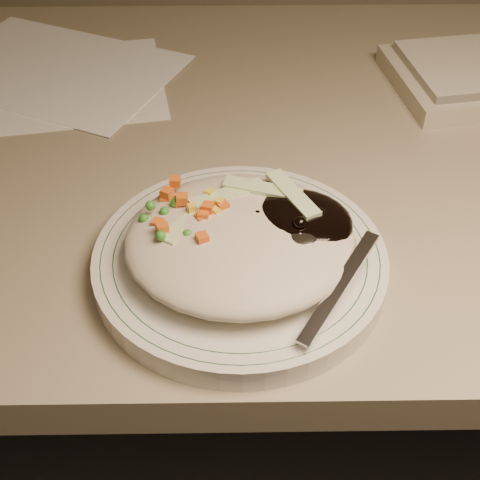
{
  "coord_description": "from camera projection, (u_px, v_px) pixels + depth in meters",
  "views": [
    {
      "loc": [
        -0.12,
        0.75,
        1.15
      ],
      "look_at": [
        -0.11,
        1.16,
        0.78
      ],
      "focal_mm": 50.0,
      "sensor_mm": 36.0,
      "label": 1
    }
  ],
  "objects": [
    {
      "name": "plate_rim",
      "position": [
        240.0,
        254.0,
        0.57
      ],
      "size": [
        0.24,
        0.24,
        0.0
      ],
      "color": "#144723",
      "rests_on": "plate"
    },
    {
      "name": "meal",
      "position": [
        245.0,
        236.0,
        0.55
      ],
      "size": [
        0.21,
        0.19,
        0.05
      ],
      "color": "#B8AC95",
      "rests_on": "plate"
    },
    {
      "name": "plate",
      "position": [
        240.0,
        262.0,
        0.57
      ],
      "size": [
        0.25,
        0.25,
        0.02
      ],
      "primitive_type": "cylinder",
      "color": "silver",
      "rests_on": "desk"
    },
    {
      "name": "papers",
      "position": [
        47.0,
        78.0,
        0.84
      ],
      "size": [
        0.36,
        0.33,
        0.0
      ],
      "color": "white",
      "rests_on": "desk"
    },
    {
      "name": "desk",
      "position": [
        322.0,
        262.0,
        0.88
      ],
      "size": [
        1.4,
        0.7,
        0.74
      ],
      "color": "gray",
      "rests_on": "ground"
    }
  ]
}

